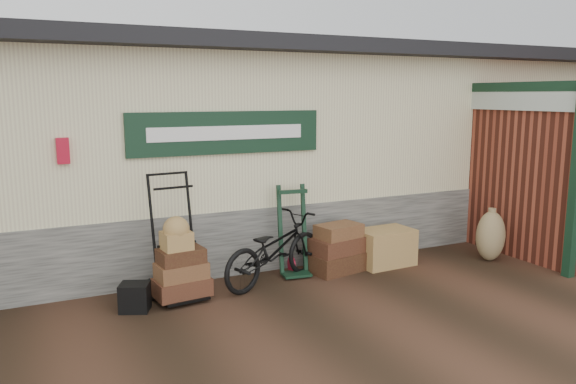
% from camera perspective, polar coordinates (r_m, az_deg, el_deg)
% --- Properties ---
extents(ground, '(80.00, 80.00, 0.00)m').
position_cam_1_polar(ground, '(6.99, -0.83, -10.53)').
color(ground, black).
rests_on(ground, ground).
extents(station_building, '(14.40, 4.10, 3.20)m').
position_cam_1_polar(station_building, '(9.15, -8.11, 4.61)').
color(station_building, '#4C4C47').
rests_on(station_building, ground).
extents(brick_outbuilding, '(1.71, 4.51, 2.62)m').
position_cam_1_polar(brick_outbuilding, '(10.38, 20.45, 2.96)').
color(brick_outbuilding, maroon).
rests_on(brick_outbuilding, ground).
extents(porter_trolley, '(0.83, 0.66, 1.55)m').
position_cam_1_polar(porter_trolley, '(6.88, -11.40, -4.33)').
color(porter_trolley, black).
rests_on(porter_trolley, ground).
extents(green_barrow, '(0.49, 0.43, 1.23)m').
position_cam_1_polar(green_barrow, '(7.63, 0.54, -3.96)').
color(green_barrow, black).
rests_on(green_barrow, ground).
extents(suitcase_stack, '(0.84, 0.62, 0.68)m').
position_cam_1_polar(suitcase_stack, '(7.86, 4.97, -5.66)').
color(suitcase_stack, '#371A11').
rests_on(suitcase_stack, ground).
extents(wicker_hamper, '(0.83, 0.56, 0.53)m').
position_cam_1_polar(wicker_hamper, '(8.27, 9.79, -5.53)').
color(wicker_hamper, olive).
rests_on(wicker_hamper, ground).
extents(black_trunk, '(0.40, 0.38, 0.32)m').
position_cam_1_polar(black_trunk, '(6.73, -15.30, -10.26)').
color(black_trunk, black).
rests_on(black_trunk, ground).
extents(bicycle, '(1.20, 1.83, 1.00)m').
position_cam_1_polar(bicycle, '(7.31, -1.42, -5.48)').
color(bicycle, black).
rests_on(bicycle, ground).
extents(burlap_sack_left, '(0.52, 0.45, 0.74)m').
position_cam_1_polar(burlap_sack_left, '(8.85, 19.89, -4.22)').
color(burlap_sack_left, olive).
rests_on(burlap_sack_left, ground).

